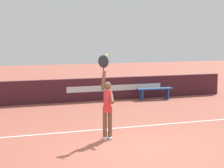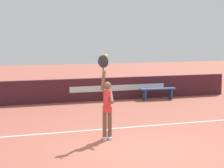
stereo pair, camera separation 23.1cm
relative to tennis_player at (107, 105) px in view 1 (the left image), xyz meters
The scene contains 6 objects.
ground_plane 1.59m from the tennis_player, 75.52° to the right, with size 60.00×60.00×0.00m, color #A45545.
court_lines 1.86m from the tennis_player, 78.43° to the right, with size 11.43×5.54×0.00m.
back_wall 6.43m from the tennis_player, 87.07° to the left, with size 15.02×0.23×0.98m.
tennis_player is the anchor object (origin of this frame).
tennis_ball 1.35m from the tennis_player, 122.34° to the right, with size 0.07×0.07×0.07m.
courtside_bench_near 7.18m from the tennis_player, 53.96° to the left, with size 1.63×0.45×0.51m.
Camera 1 is at (-3.81, -8.86, 2.80)m, focal length 64.31 mm.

